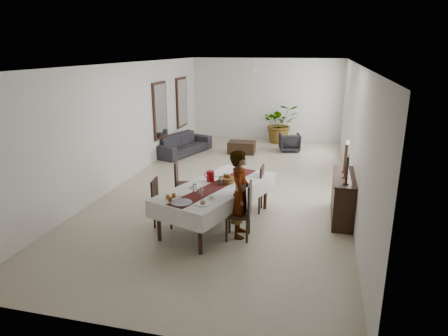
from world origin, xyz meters
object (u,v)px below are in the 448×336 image
dining_table_top (217,187)px  woman (240,194)px  red_pitcher (210,176)px  sofa (183,144)px  sideboard_body (342,198)px

dining_table_top → woman: bearing=-17.7°
woman → dining_table_top: bearing=45.9°
woman → red_pitcher: bearing=41.8°
red_pitcher → woman: woman is taller
dining_table_top → woman: (0.58, -0.43, 0.06)m
dining_table_top → woman: woman is taller
sofa → woman: bearing=-133.0°
red_pitcher → sofa: red_pitcher is taller
woman → sofa: 6.65m
sofa → sideboard_body: bearing=-112.7°
sofa → red_pitcher: bearing=-136.6°
red_pitcher → woman: 1.05m
dining_table_top → sideboard_body: size_ratio=1.69×
woman → sofa: woman is taller
woman → sofa: (-3.24, 5.79, -0.53)m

